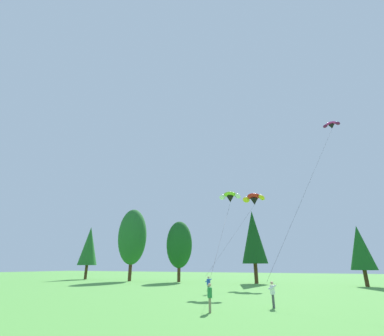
{
  "coord_description": "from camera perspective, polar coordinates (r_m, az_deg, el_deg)",
  "views": [
    {
      "loc": [
        8.75,
        2.55,
        2.74
      ],
      "look_at": [
        -1.38,
        23.91,
        11.07
      ],
      "focal_mm": 25.92,
      "sensor_mm": 36.0,
      "label": 1
    }
  ],
  "objects": [
    {
      "name": "treeline_tree_e",
      "position": [
        47.45,
        31.3,
        -13.81
      ],
      "size": [
        3.41,
        3.41,
        8.21
      ],
      "color": "#472D19",
      "rests_on": "ground_plane"
    },
    {
      "name": "treeline_tree_b",
      "position": [
        56.33,
        -12.16,
        -13.61
      ],
      "size": [
        5.38,
        5.38,
        13.25
      ],
      "color": "#472D19",
      "rests_on": "ground_plane"
    },
    {
      "name": "kite_flyer_far",
      "position": [
        21.79,
        16.24,
        -23.3
      ],
      "size": [
        0.7,
        0.72,
        1.69
      ],
      "color": "#4C4C51",
      "rests_on": "ground_plane"
    },
    {
      "name": "parafoil_kite_mid_lime_white",
      "position": [
        36.6,
        7.83,
        -5.85
      ],
      "size": [
        4.84,
        17.19,
        10.74
      ],
      "color": "#93D633"
    },
    {
      "name": "parafoil_kite_far_magenta",
      "position": [
        40.85,
        26.76,
        7.87
      ],
      "size": [
        8.01,
        16.14,
        18.95
      ],
      "color": "#D12893"
    },
    {
      "name": "kite_flyer_near",
      "position": [
        30.5,
        3.43,
        -22.66
      ],
      "size": [
        0.53,
        0.57,
        1.69
      ],
      "color": "black",
      "rests_on": "ground_plane"
    },
    {
      "name": "parafoil_kite_high_red_yellow",
      "position": [
        47.61,
        12.61,
        -6.17
      ],
      "size": [
        4.17,
        18.23,
        12.65
      ],
      "color": "red"
    },
    {
      "name": "kite_flyer_mid",
      "position": [
        19.03,
        3.66,
        -24.66
      ],
      "size": [
        0.46,
        0.59,
        1.69
      ],
      "color": "gray",
      "rests_on": "ground_plane"
    },
    {
      "name": "treeline_tree_c",
      "position": [
        52.43,
        -2.63,
        -15.44
      ],
      "size": [
        4.64,
        4.64,
        10.5
      ],
      "color": "#472D19",
      "rests_on": "ground_plane"
    },
    {
      "name": "treeline_tree_a",
      "position": [
        66.07,
        -20.42,
        -14.79
      ],
      "size": [
        3.96,
        3.96,
        10.75
      ],
      "color": "#472D19",
      "rests_on": "ground_plane"
    },
    {
      "name": "treeline_tree_d",
      "position": [
        49.3,
        12.51,
        -13.64
      ],
      "size": [
        4.17,
        4.17,
        11.68
      ],
      "color": "#472D19",
      "rests_on": "ground_plane"
    }
  ]
}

